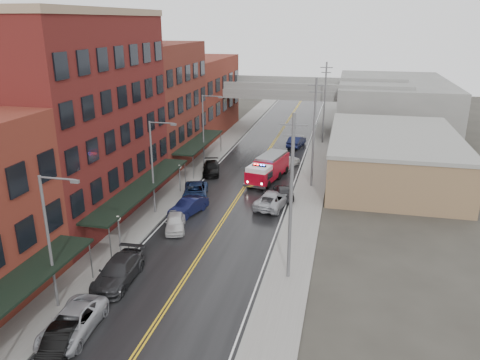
# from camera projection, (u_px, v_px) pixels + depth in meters

# --- Properties ---
(road) EXTENTS (11.00, 160.00, 0.02)m
(road) POSITION_uv_depth(u_px,v_px,m) (238.00, 197.00, 49.05)
(road) COLOR black
(road) RESTS_ON ground
(sidewalk_left) EXTENTS (3.00, 160.00, 0.15)m
(sidewalk_left) POSITION_uv_depth(u_px,v_px,m) (173.00, 191.00, 50.57)
(sidewalk_left) COLOR slate
(sidewalk_left) RESTS_ON ground
(sidewalk_right) EXTENTS (3.00, 160.00, 0.15)m
(sidewalk_right) POSITION_uv_depth(u_px,v_px,m) (308.00, 202.00, 47.48)
(sidewalk_right) COLOR slate
(sidewalk_right) RESTS_ON ground
(curb_left) EXTENTS (0.30, 160.00, 0.15)m
(curb_left) POSITION_uv_depth(u_px,v_px,m) (187.00, 192.00, 50.22)
(curb_left) COLOR gray
(curb_left) RESTS_ON ground
(curb_right) EXTENTS (0.30, 160.00, 0.15)m
(curb_right) POSITION_uv_depth(u_px,v_px,m) (292.00, 201.00, 47.83)
(curb_right) COLOR gray
(curb_right) RESTS_ON ground
(brick_building_b) EXTENTS (9.00, 20.00, 18.00)m
(brick_building_b) POSITION_uv_depth(u_px,v_px,m) (78.00, 120.00, 42.50)
(brick_building_b) COLOR #581917
(brick_building_b) RESTS_ON ground
(brick_building_c) EXTENTS (9.00, 15.00, 15.00)m
(brick_building_c) POSITION_uv_depth(u_px,v_px,m) (155.00, 105.00, 59.13)
(brick_building_c) COLOR #5B231B
(brick_building_c) RESTS_ON ground
(brick_building_far) EXTENTS (9.00, 20.00, 12.00)m
(brick_building_far) POSITION_uv_depth(u_px,v_px,m) (198.00, 96.00, 75.75)
(brick_building_far) COLOR maroon
(brick_building_far) RESTS_ON ground
(tan_building) EXTENTS (14.00, 22.00, 5.00)m
(tan_building) POSITION_uv_depth(u_px,v_px,m) (392.00, 158.00, 54.08)
(tan_building) COLOR #856648
(tan_building) RESTS_ON ground
(right_far_block) EXTENTS (18.00, 30.00, 8.00)m
(right_far_block) POSITION_uv_depth(u_px,v_px,m) (392.00, 103.00, 80.84)
(right_far_block) COLOR slate
(right_far_block) RESTS_ON ground
(awning_1) EXTENTS (2.60, 18.00, 3.09)m
(awning_1) POSITION_uv_depth(u_px,v_px,m) (142.00, 187.00, 43.21)
(awning_1) COLOR black
(awning_1) RESTS_ON ground
(awning_2) EXTENTS (2.60, 13.00, 3.09)m
(awning_2) POSITION_uv_depth(u_px,v_px,m) (200.00, 142.00, 59.36)
(awning_2) COLOR black
(awning_2) RESTS_ON ground
(globe_lamp_1) EXTENTS (0.44, 0.44, 3.12)m
(globe_lamp_1) POSITION_uv_depth(u_px,v_px,m) (118.00, 225.00, 36.74)
(globe_lamp_1) COLOR #59595B
(globe_lamp_1) RESTS_ON ground
(globe_lamp_2) EXTENTS (0.44, 0.44, 3.12)m
(globe_lamp_2) POSITION_uv_depth(u_px,v_px,m) (180.00, 172.00, 49.66)
(globe_lamp_2) COLOR #59595B
(globe_lamp_2) RESTS_ON ground
(street_lamp_0) EXTENTS (2.64, 0.22, 9.00)m
(street_lamp_0) POSITION_uv_depth(u_px,v_px,m) (51.00, 235.00, 28.47)
(street_lamp_0) COLOR #59595B
(street_lamp_0) RESTS_ON ground
(street_lamp_1) EXTENTS (2.64, 0.22, 9.00)m
(street_lamp_1) POSITION_uv_depth(u_px,v_px,m) (154.00, 162.00, 43.23)
(street_lamp_1) COLOR #59595B
(street_lamp_1) RESTS_ON ground
(street_lamp_2) EXTENTS (2.64, 0.22, 9.00)m
(street_lamp_2) POSITION_uv_depth(u_px,v_px,m) (205.00, 126.00, 57.98)
(street_lamp_2) COLOR #59595B
(street_lamp_2) RESTS_ON ground
(utility_pole_0) EXTENTS (1.80, 0.24, 12.00)m
(utility_pole_0) POSITION_uv_depth(u_px,v_px,m) (291.00, 196.00, 31.65)
(utility_pole_0) COLOR #59595B
(utility_pole_0) RESTS_ON ground
(utility_pole_1) EXTENTS (1.80, 0.24, 12.00)m
(utility_pole_1) POSITION_uv_depth(u_px,v_px,m) (314.00, 131.00, 50.10)
(utility_pole_1) COLOR #59595B
(utility_pole_1) RESTS_ON ground
(utility_pole_2) EXTENTS (1.80, 0.24, 12.00)m
(utility_pole_2) POSITION_uv_depth(u_px,v_px,m) (325.00, 102.00, 68.55)
(utility_pole_2) COLOR #59595B
(utility_pole_2) RESTS_ON ground
(overpass) EXTENTS (40.00, 10.00, 7.50)m
(overpass) POSITION_uv_depth(u_px,v_px,m) (282.00, 95.00, 76.63)
(overpass) COLOR slate
(overpass) RESTS_ON ground
(fire_truck) EXTENTS (4.35, 8.11, 2.83)m
(fire_truck) POSITION_uv_depth(u_px,v_px,m) (268.00, 168.00, 53.71)
(fire_truck) COLOR maroon
(fire_truck) RESTS_ON ground
(parked_car_left_1) EXTENTS (2.34, 4.33, 1.36)m
(parked_car_left_1) POSITION_uv_depth(u_px,v_px,m) (58.00, 343.00, 25.80)
(parked_car_left_1) COLOR black
(parked_car_left_1) RESTS_ON ground
(parked_car_left_2) EXTENTS (2.86, 5.59, 1.51)m
(parked_car_left_2) POSITION_uv_depth(u_px,v_px,m) (72.00, 323.00, 27.41)
(parked_car_left_2) COLOR #9A9BA1
(parked_car_left_2) RESTS_ON ground
(parked_car_left_3) EXTENTS (2.64, 5.84, 1.66)m
(parked_car_left_3) POSITION_uv_depth(u_px,v_px,m) (118.00, 271.00, 32.92)
(parked_car_left_3) COLOR #232426
(parked_car_left_3) RESTS_ON ground
(parked_car_left_4) EXTENTS (2.85, 4.50, 1.43)m
(parked_car_left_4) POSITION_uv_depth(u_px,v_px,m) (175.00, 222.00, 41.28)
(parked_car_left_4) COLOR silver
(parked_car_left_4) RESTS_ON ground
(parked_car_left_5) EXTENTS (2.96, 4.94, 1.54)m
(parked_car_left_5) POSITION_uv_depth(u_px,v_px,m) (188.00, 207.00, 44.55)
(parked_car_left_5) COLOR #0E1233
(parked_car_left_5) RESTS_ON ground
(parked_car_left_6) EXTENTS (3.73, 5.78, 1.48)m
(parked_car_left_6) POSITION_uv_depth(u_px,v_px,m) (195.00, 191.00, 48.61)
(parked_car_left_6) COLOR #132247
(parked_car_left_6) RESTS_ON ground
(parked_car_left_7) EXTENTS (3.16, 5.21, 1.41)m
(parked_car_left_7) POSITION_uv_depth(u_px,v_px,m) (211.00, 168.00, 56.39)
(parked_car_left_7) COLOR black
(parked_car_left_7) RESTS_ON ground
(parked_car_right_0) EXTENTS (3.42, 5.87, 1.54)m
(parked_car_right_0) POSITION_uv_depth(u_px,v_px,m) (272.00, 200.00, 46.31)
(parked_car_right_0) COLOR #A4A6AC
(parked_car_right_0) RESTS_ON ground
(parked_car_right_1) EXTENTS (2.95, 4.89, 1.33)m
(parked_car_right_1) POSITION_uv_depth(u_px,v_px,m) (284.00, 192.00, 48.68)
(parked_car_right_1) COLOR #252527
(parked_car_right_1) RESTS_ON ground
(parked_car_right_2) EXTENTS (3.21, 4.88, 1.55)m
(parked_car_right_2) POSITION_uv_depth(u_px,v_px,m) (287.00, 161.00, 58.92)
(parked_car_right_2) COLOR silver
(parked_car_right_2) RESTS_ON ground
(parked_car_right_3) EXTENTS (2.50, 5.10, 1.61)m
(parked_car_right_3) POSITION_uv_depth(u_px,v_px,m) (296.00, 141.00, 68.50)
(parked_car_right_3) COLOR black
(parked_car_right_3) RESTS_ON ground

